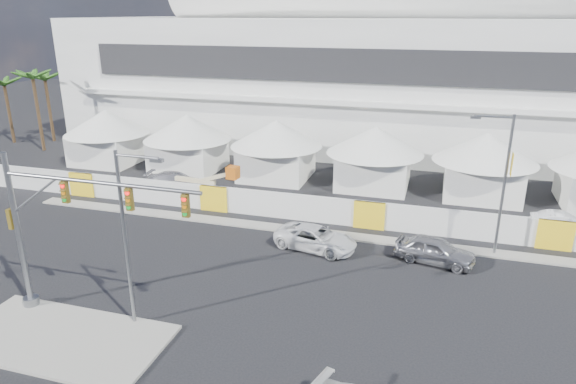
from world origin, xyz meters
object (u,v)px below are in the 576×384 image
(boom_lift, at_px, (191,191))
(traffic_mast, at_px, (52,229))
(streetlight_curb, at_px, (502,176))
(sedan_silver, at_px, (435,250))
(pickup_curb, at_px, (316,238))
(lot_car_a, at_px, (562,222))
(streetlight_median, at_px, (128,229))
(lot_car_c, at_px, (176,181))

(boom_lift, bearing_deg, traffic_mast, -81.33)
(streetlight_curb, distance_m, boom_lift, 23.35)
(sedan_silver, height_order, pickup_curb, sedan_silver)
(lot_car_a, height_order, streetlight_median, streetlight_median)
(streetlight_median, bearing_deg, sedan_silver, 38.71)
(sedan_silver, height_order, boom_lift, boom_lift)
(sedan_silver, relative_size, traffic_mast, 0.45)
(traffic_mast, height_order, streetlight_curb, streetlight_curb)
(pickup_curb, relative_size, streetlight_curb, 0.60)
(streetlight_curb, xyz_separation_m, boom_lift, (-22.72, 3.22, -4.31))
(traffic_mast, bearing_deg, streetlight_curb, 32.17)
(streetlight_curb, bearing_deg, sedan_silver, -147.29)
(lot_car_c, relative_size, streetlight_curb, 0.58)
(lot_car_a, xyz_separation_m, streetlight_curb, (-5.00, -5.27, 4.56))
(traffic_mast, bearing_deg, boom_lift, 94.31)
(lot_car_c, bearing_deg, pickup_curb, -124.51)
(pickup_curb, bearing_deg, sedan_silver, -77.27)
(boom_lift, bearing_deg, streetlight_curb, -3.71)
(lot_car_c, distance_m, streetlight_median, 21.11)
(lot_car_a, relative_size, lot_car_c, 0.79)
(pickup_curb, distance_m, boom_lift, 13.08)
(lot_car_a, xyz_separation_m, traffic_mast, (-26.46, -18.77, 4.01))
(streetlight_median, distance_m, streetlight_curb, 21.81)
(sedan_silver, distance_m, streetlight_curb, 6.03)
(lot_car_a, xyz_separation_m, lot_car_c, (-30.41, 0.40, 0.08))
(traffic_mast, bearing_deg, sedan_silver, 32.07)
(lot_car_a, bearing_deg, traffic_mast, 125.36)
(pickup_curb, height_order, streetlight_median, streetlight_median)
(streetlight_median, bearing_deg, boom_lift, 108.23)
(lot_car_c, relative_size, traffic_mast, 0.49)
(lot_car_c, xyz_separation_m, traffic_mast, (3.95, -19.17, 3.93))
(sedan_silver, bearing_deg, lot_car_c, 82.10)
(streetlight_median, distance_m, boom_lift, 17.90)
(traffic_mast, bearing_deg, streetlight_median, 2.74)
(lot_car_c, xyz_separation_m, boom_lift, (2.69, -2.45, 0.16))
(streetlight_curb, bearing_deg, lot_car_a, 46.51)
(boom_lift, bearing_deg, pickup_curb, -21.22)
(lot_car_a, height_order, streetlight_curb, streetlight_curb)
(sedan_silver, relative_size, pickup_curb, 0.90)
(pickup_curb, height_order, traffic_mast, traffic_mast)
(pickup_curb, xyz_separation_m, boom_lift, (-11.80, 5.65, 0.17))
(lot_car_c, bearing_deg, sedan_silver, -115.06)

